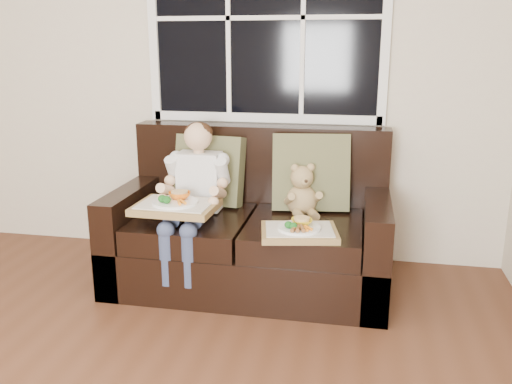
% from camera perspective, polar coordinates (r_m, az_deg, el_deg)
% --- Properties ---
extents(window_back, '(1.62, 0.04, 1.37)m').
position_cam_1_polar(window_back, '(3.74, 1.01, 17.86)').
color(window_back, black).
rests_on(window_back, room_walls).
extents(loveseat, '(1.70, 0.92, 0.96)m').
position_cam_1_polar(loveseat, '(3.48, -0.43, -4.40)').
color(loveseat, black).
rests_on(loveseat, ground).
extents(pillow_left, '(0.48, 0.26, 0.47)m').
position_cam_1_polar(pillow_left, '(3.59, -4.93, 2.30)').
color(pillow_left, brown).
rests_on(pillow_left, loveseat).
extents(pillow_right, '(0.51, 0.29, 0.50)m').
position_cam_1_polar(pillow_right, '(3.47, 5.78, 2.07)').
color(pillow_right, brown).
rests_on(pillow_right, loveseat).
extents(child, '(0.39, 0.60, 0.88)m').
position_cam_1_polar(child, '(3.35, -6.45, 0.76)').
color(child, silver).
rests_on(child, loveseat).
extents(teddy_bear, '(0.24, 0.28, 0.34)m').
position_cam_1_polar(teddy_bear, '(3.38, 4.82, -0.17)').
color(teddy_bear, tan).
rests_on(teddy_bear, loveseat).
extents(tray_left, '(0.48, 0.37, 0.11)m').
position_cam_1_polar(tray_left, '(3.19, -8.43, -1.36)').
color(tray_left, olive).
rests_on(tray_left, child).
extents(tray_right, '(0.47, 0.39, 0.10)m').
position_cam_1_polar(tray_right, '(3.03, 4.57, -4.06)').
color(tray_right, olive).
rests_on(tray_right, loveseat).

